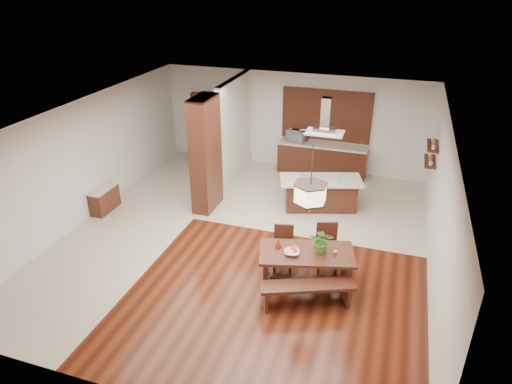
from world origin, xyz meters
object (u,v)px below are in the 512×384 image
(dining_bench, at_px, (307,295))
(microwave, at_px, (297,136))
(dining_table, at_px, (306,261))
(fruit_bowl, at_px, (292,252))
(hallway_console, at_px, (104,199))
(dining_chair_right, at_px, (327,248))
(foliage_plant, at_px, (322,241))
(kitchen_island, at_px, (320,193))
(pendant_lantern, at_px, (311,180))
(island_cup, at_px, (337,180))
(range_hood, at_px, (326,116))
(dining_chair_left, at_px, (283,248))

(dining_bench, relative_size, microwave, 2.99)
(dining_table, relative_size, fruit_bowl, 6.85)
(hallway_console, bearing_deg, dining_chair_right, -7.22)
(dining_chair_right, height_order, microwave, microwave)
(foliage_plant, bearing_deg, kitchen_island, 100.71)
(dining_chair_right, height_order, kitchen_island, dining_chair_right)
(microwave, bearing_deg, hallway_console, -117.47)
(pendant_lantern, xyz_separation_m, fruit_bowl, (-0.26, -0.16, -1.47))
(dining_chair_right, xyz_separation_m, island_cup, (-0.22, 2.47, 0.39))
(dining_bench, relative_size, range_hood, 1.91)
(fruit_bowl, xyz_separation_m, range_hood, (-0.07, 3.35, 1.69))
(dining_bench, bearing_deg, foliage_plant, 82.38)
(dining_chair_left, xyz_separation_m, island_cup, (0.64, 2.70, 0.43))
(dining_table, bearing_deg, kitchen_island, 95.86)
(microwave, bearing_deg, range_hood, -44.84)
(dining_table, distance_m, dining_bench, 0.71)
(dining_table, xyz_separation_m, fruit_bowl, (-0.26, -0.16, 0.23))
(range_hood, xyz_separation_m, island_cup, (0.40, -0.08, -1.58))
(dining_table, bearing_deg, hallway_console, 165.97)
(microwave, bearing_deg, dining_bench, -57.23)
(kitchen_island, bearing_deg, dining_table, -101.61)
(fruit_bowl, bearing_deg, dining_chair_left, 118.93)
(hallway_console, distance_m, kitchen_island, 5.49)
(fruit_bowl, relative_size, island_cup, 2.63)
(hallway_console, relative_size, dining_bench, 0.51)
(dining_chair_right, height_order, fruit_bowl, dining_chair_right)
(dining_chair_left, height_order, fruit_bowl, dining_chair_left)
(foliage_plant, xyz_separation_m, kitchen_island, (-0.59, 3.10, -0.56))
(dining_bench, xyz_separation_m, island_cup, (-0.10, 3.74, 0.64))
(dining_table, xyz_separation_m, pendant_lantern, (0.00, 0.00, 1.70))
(dining_table, height_order, dining_bench, dining_table)
(foliage_plant, relative_size, kitchen_island, 0.22)
(hallway_console, distance_m, foliage_plant, 5.95)
(pendant_lantern, distance_m, foliage_plant, 1.28)
(fruit_bowl, xyz_separation_m, microwave, (-1.24, 5.57, 0.33))
(dining_table, relative_size, kitchen_island, 0.89)
(dining_chair_right, relative_size, kitchen_island, 0.45)
(kitchen_island, distance_m, range_hood, 2.03)
(dining_chair_left, relative_size, island_cup, 8.42)
(hallway_console, relative_size, fruit_bowl, 3.08)
(dining_bench, bearing_deg, fruit_bowl, 131.94)
(hallway_console, bearing_deg, fruit_bowl, -16.26)
(hallway_console, xyz_separation_m, dining_chair_right, (5.80, -0.73, 0.18))
(dining_chair_left, xyz_separation_m, dining_chair_right, (0.86, 0.23, 0.04))
(kitchen_island, bearing_deg, dining_chair_right, -93.79)
(dining_bench, xyz_separation_m, microwave, (-1.66, 6.04, 0.87))
(dining_chair_right, xyz_separation_m, kitchen_island, (-0.62, 2.55, -0.06))
(foliage_plant, relative_size, fruit_bowl, 1.72)
(dining_chair_left, bearing_deg, island_cup, 65.14)
(dining_table, relative_size, dining_bench, 1.14)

